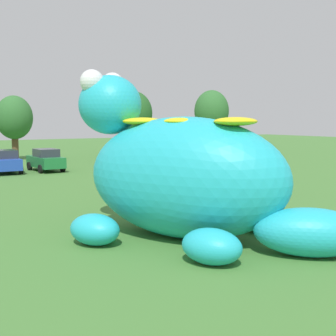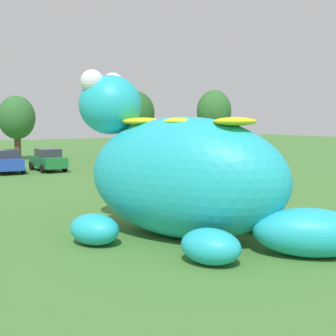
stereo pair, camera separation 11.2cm
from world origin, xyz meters
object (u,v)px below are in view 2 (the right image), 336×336
object	(u,v)px
car_green	(48,160)
giant_inflatable_creature	(184,176)
spectator_by_cars	(216,175)
spectator_near_inflatable	(114,184)
spectator_wandering	(135,180)
car_blue	(7,161)

from	to	relation	value
car_green	giant_inflatable_creature	bearing A→B (deg)	-93.92
car_green	spectator_by_cars	bearing A→B (deg)	-68.95
spectator_by_cars	spectator_near_inflatable	bearing A→B (deg)	-177.37
giant_inflatable_creature	spectator_near_inflatable	bearing A→B (deg)	85.19
car_green	spectator_wandering	xyz separation A→B (m)	(0.67, -13.60, -0.01)
car_blue	spectator_wandering	bearing A→B (deg)	-75.49
car_blue	spectator_wandering	size ratio (longest dim) A/B	2.42
car_blue	spectator_near_inflatable	bearing A→B (deg)	-82.11
spectator_by_cars	spectator_wandering	size ratio (longest dim) A/B	1.00
spectator_near_inflatable	spectator_wandering	size ratio (longest dim) A/B	1.00
spectator_by_cars	giant_inflatable_creature	bearing A→B (deg)	-133.61
car_blue	spectator_by_cars	world-z (taller)	car_blue
car_blue	spectator_near_inflatable	world-z (taller)	car_blue
giant_inflatable_creature	car_green	xyz separation A→B (m)	(1.47, 21.42, -1.20)
car_green	spectator_wandering	bearing A→B (deg)	-87.18
giant_inflatable_creature	car_green	distance (m)	21.51
spectator_by_cars	spectator_wandering	bearing A→B (deg)	173.37
giant_inflatable_creature	car_blue	size ratio (longest dim) A/B	2.29
spectator_by_cars	car_green	bearing A→B (deg)	111.05
spectator_by_cars	spectator_wandering	world-z (taller)	same
giant_inflatable_creature	spectator_wandering	distance (m)	8.20
giant_inflatable_creature	car_green	world-z (taller)	giant_inflatable_creature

